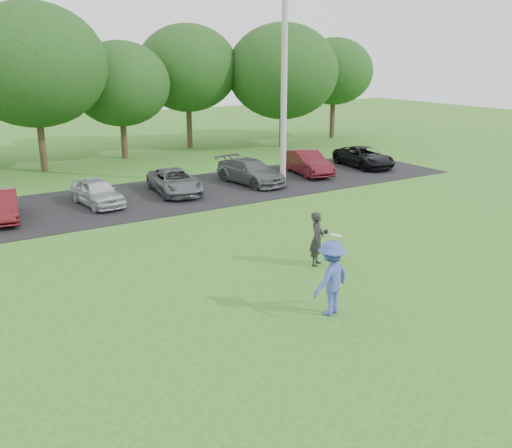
% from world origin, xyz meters
% --- Properties ---
extents(ground, '(100.00, 100.00, 0.00)m').
position_xyz_m(ground, '(0.00, 0.00, 0.00)').
color(ground, '#2D691E').
rests_on(ground, ground).
extents(parking_lot, '(32.00, 6.50, 0.03)m').
position_xyz_m(parking_lot, '(0.00, 13.00, 0.01)').
color(parking_lot, black).
rests_on(parking_lot, ground).
extents(utility_pole, '(0.28, 0.28, 9.44)m').
position_xyz_m(utility_pole, '(6.68, 11.70, 4.72)').
color(utility_pole, '#A2A39D').
rests_on(utility_pole, ground).
extents(frisbee_player, '(1.34, 0.98, 2.03)m').
position_xyz_m(frisbee_player, '(-0.21, -0.20, 0.93)').
color(frisbee_player, '#3E50B0').
rests_on(frisbee_player, ground).
extents(camera_bystander, '(0.71, 0.67, 1.63)m').
position_xyz_m(camera_bystander, '(1.57, 2.60, 0.82)').
color(camera_bystander, black).
rests_on(camera_bystander, ground).
extents(parked_cars, '(28.03, 4.43, 1.22)m').
position_xyz_m(parked_cars, '(1.54, 12.96, 0.59)').
color(parked_cars, '#491010').
rests_on(parked_cars, parking_lot).
extents(tree_row, '(42.39, 9.85, 8.64)m').
position_xyz_m(tree_row, '(1.51, 22.76, 4.91)').
color(tree_row, '#38281C').
rests_on(tree_row, ground).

